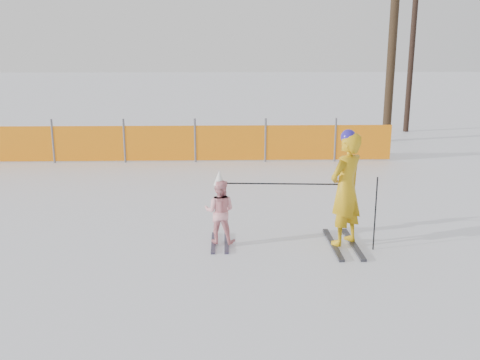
% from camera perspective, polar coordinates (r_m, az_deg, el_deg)
% --- Properties ---
extents(ground, '(120.00, 120.00, 0.00)m').
position_cam_1_polar(ground, '(8.98, 0.09, -6.98)').
color(ground, white).
rests_on(ground, ground).
extents(adult, '(0.81, 1.44, 1.95)m').
position_cam_1_polar(adult, '(8.85, 11.22, -0.93)').
color(adult, black).
rests_on(adult, ground).
extents(child, '(0.59, 0.96, 1.27)m').
position_cam_1_polar(child, '(8.88, -2.18, -3.30)').
color(child, black).
rests_on(child, ground).
extents(ski_poles, '(2.39, 0.35, 1.22)m').
position_cam_1_polar(ski_poles, '(8.75, 8.48, -1.68)').
color(ski_poles, black).
rests_on(ski_poles, ground).
extents(safety_fence, '(17.64, 0.06, 1.25)m').
position_cam_1_polar(safety_fence, '(15.78, -16.75, 3.76)').
color(safety_fence, '#595960').
rests_on(safety_fence, ground).
extents(tree_trunks, '(1.64, 2.32, 5.93)m').
position_cam_1_polar(tree_trunks, '(19.98, 16.58, 12.74)').
color(tree_trunks, '#322416').
rests_on(tree_trunks, ground).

